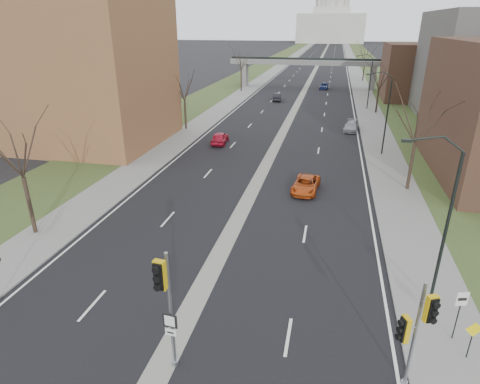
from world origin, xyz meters
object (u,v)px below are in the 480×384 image
(signal_pole_right, at_px, (416,325))
(car_right_near, at_px, (306,184))
(car_right_mid, at_px, (351,126))
(car_right_far, at_px, (324,86))
(warning_sign, at_px, (472,335))
(speed_limit_sign, at_px, (460,307))
(car_left_near, at_px, (220,138))
(car_left_far, at_px, (277,97))
(signal_pole_median, at_px, (165,295))

(signal_pole_right, relative_size, car_right_near, 1.10)
(car_right_mid, distance_m, car_right_far, 37.42)
(signal_pole_right, bearing_deg, warning_sign, 13.09)
(car_right_mid, bearing_deg, car_right_near, -93.80)
(speed_limit_sign, distance_m, car_right_far, 76.33)
(warning_sign, distance_m, car_left_near, 35.64)
(warning_sign, bearing_deg, car_left_far, 92.90)
(signal_pole_median, height_order, car_right_far, signal_pole_median)
(car_left_near, bearing_deg, car_right_near, 126.61)
(car_left_near, bearing_deg, speed_limit_sign, 118.53)
(car_right_mid, xyz_separation_m, car_right_far, (-4.78, 37.11, 0.08))
(signal_pole_right, distance_m, car_right_near, 20.41)
(speed_limit_sign, bearing_deg, signal_pole_median, -176.00)
(signal_pole_right, relative_size, speed_limit_sign, 1.93)
(warning_sign, xyz_separation_m, car_left_far, (-16.62, 60.37, -0.66))
(car_left_near, bearing_deg, car_right_mid, -152.19)
(signal_pole_right, height_order, car_right_near, signal_pole_right)
(car_right_mid, bearing_deg, signal_pole_right, -81.64)
(speed_limit_sign, relative_size, car_right_near, 0.57)
(signal_pole_median, distance_m, car_right_far, 80.46)
(warning_sign, relative_size, car_right_mid, 0.44)
(signal_pole_right, distance_m, car_left_near, 36.23)
(speed_limit_sign, relative_size, car_right_far, 0.61)
(signal_pole_median, bearing_deg, car_left_far, 99.36)
(car_left_near, xyz_separation_m, car_right_near, (11.13, -12.66, -0.09))
(car_right_near, distance_m, car_right_mid, 22.94)
(warning_sign, relative_size, car_right_near, 0.43)
(car_left_near, distance_m, car_left_far, 30.49)
(warning_sign, height_order, car_left_near, warning_sign)
(car_right_mid, height_order, car_right_far, car_right_far)
(signal_pole_right, height_order, car_left_near, signal_pole_right)
(car_left_far, bearing_deg, warning_sign, 99.15)
(signal_pole_right, xyz_separation_m, car_left_far, (-13.76, 62.59, -2.51))
(signal_pole_right, distance_m, car_right_far, 79.43)
(signal_pole_right, height_order, speed_limit_sign, signal_pole_right)
(speed_limit_sign, height_order, warning_sign, speed_limit_sign)
(car_right_mid, bearing_deg, signal_pole_median, -93.76)
(car_left_far, bearing_deg, car_left_near, 78.82)
(signal_pole_right, height_order, car_left_far, signal_pole_right)
(speed_limit_sign, xyz_separation_m, car_right_mid, (-3.47, 38.76, -1.23))
(speed_limit_sign, height_order, car_right_mid, speed_limit_sign)
(car_left_far, relative_size, car_right_far, 1.00)
(signal_pole_median, height_order, car_right_near, signal_pole_median)
(signal_pole_median, height_order, car_left_far, signal_pole_median)
(speed_limit_sign, distance_m, warning_sign, 1.24)
(speed_limit_sign, bearing_deg, car_right_mid, 78.42)
(signal_pole_median, xyz_separation_m, signal_pole_right, (9.22, 1.13, -0.62))
(car_left_near, height_order, car_left_far, car_left_near)
(signal_pole_right, distance_m, warning_sign, 4.06)
(warning_sign, bearing_deg, signal_pole_median, -176.95)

